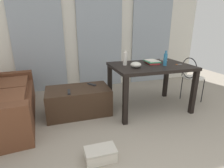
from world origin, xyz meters
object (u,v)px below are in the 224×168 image
at_px(bowl, 136,65).
at_px(shoebox, 101,154).
at_px(craft_table, 150,71).
at_px(coffee_table, 79,101).
at_px(tv_remote_secondary, 69,92).
at_px(bottle_far, 165,59).
at_px(wire_chair, 191,74).
at_px(bottle_near, 125,59).
at_px(scissors, 178,64).
at_px(tv_remote_primary, 92,84).
at_px(tv_remote_on_table, 164,60).
at_px(book_stack, 152,62).

xyz_separation_m(bowl, shoebox, (-0.80, -0.90, -0.76)).
height_order(craft_table, shoebox, craft_table).
xyz_separation_m(coffee_table, tv_remote_secondary, (-0.15, -0.16, 0.23)).
relative_size(craft_table, bottle_far, 5.34).
xyz_separation_m(wire_chair, bottle_near, (-1.32, 0.06, 0.36)).
relative_size(scissors, tv_remote_secondary, 0.61).
distance_m(coffee_table, tv_remote_primary, 0.36).
distance_m(tv_remote_on_table, tv_remote_primary, 1.43).
relative_size(bottle_near, bowl, 1.44).
bearing_deg(scissors, tv_remote_on_table, 93.14).
bearing_deg(tv_remote_secondary, book_stack, 6.83).
relative_size(bottle_far, shoebox, 0.72).
height_order(bowl, tv_remote_secondary, bowl).
relative_size(coffee_table, bottle_near, 4.23).
height_order(bowl, book_stack, bowl).
bearing_deg(tv_remote_secondary, craft_table, 2.35).
bearing_deg(craft_table, bottle_far, -34.59).
height_order(book_stack, tv_remote_secondary, book_stack).
bearing_deg(scissors, book_stack, 147.54).
bearing_deg(wire_chair, craft_table, -177.16).
relative_size(bottle_near, tv_remote_primary, 1.39).
bearing_deg(wire_chair, tv_remote_primary, 172.66).
distance_m(bottle_far, tv_remote_primary, 1.29).
distance_m(bowl, tv_remote_secondary, 1.11).
distance_m(wire_chair, scissors, 0.54).
bearing_deg(tv_remote_on_table, wire_chair, -38.81).
height_order(tv_remote_on_table, tv_remote_primary, tv_remote_on_table).
bearing_deg(tv_remote_primary, bowl, -64.33).
relative_size(bowl, book_stack, 0.52).
bearing_deg(coffee_table, bottle_near, -5.32).
relative_size(coffee_table, craft_table, 0.79).
relative_size(craft_table, tv_remote_secondary, 6.99).
bearing_deg(bottle_far, tv_remote_on_table, 59.32).
xyz_separation_m(coffee_table, scissors, (1.66, -0.29, 0.57)).
xyz_separation_m(bottle_far, shoebox, (-1.31, -0.89, -0.82)).
bearing_deg(tv_remote_primary, coffee_table, 171.09).
xyz_separation_m(wire_chair, bottle_far, (-0.72, -0.17, 0.35)).
height_order(coffee_table, shoebox, coffee_table).
xyz_separation_m(craft_table, bowl, (-0.33, -0.11, 0.15)).
xyz_separation_m(bottle_near, bottle_far, (0.61, -0.23, -0.01)).
xyz_separation_m(craft_table, scissors, (0.45, -0.12, 0.11)).
bearing_deg(tv_remote_on_table, book_stack, -166.01).
bearing_deg(scissors, coffee_table, 169.93).
height_order(bowl, shoebox, bowl).
bearing_deg(tv_remote_secondary, scissors, -1.22).
height_order(coffee_table, tv_remote_on_table, tv_remote_on_table).
bearing_deg(bottle_near, bottle_far, -20.72).
bearing_deg(bottle_far, shoebox, -145.81).
relative_size(wire_chair, shoebox, 2.53).
distance_m(bottle_near, bottle_far, 0.65).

